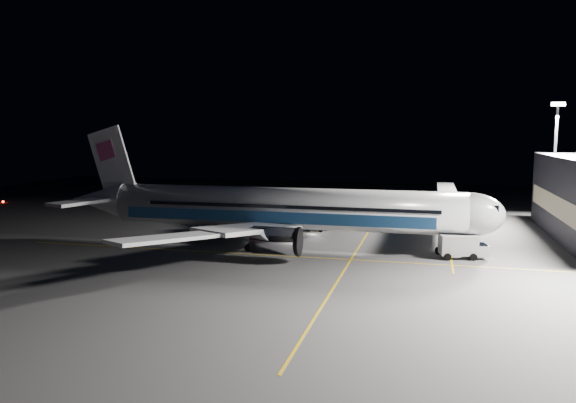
# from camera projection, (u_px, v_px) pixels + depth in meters

# --- Properties ---
(ground) EXTENTS (200.00, 200.00, 0.00)m
(ground) POSITION_uv_depth(u_px,v_px,m) (285.00, 246.00, 77.23)
(ground) COLOR #4C4C4F
(ground) RESTS_ON ground
(guide_line_main) EXTENTS (0.25, 80.00, 0.01)m
(guide_line_main) POSITION_uv_depth(u_px,v_px,m) (357.00, 250.00, 74.80)
(guide_line_main) COLOR gold
(guide_line_main) RESTS_ON ground
(guide_line_cross) EXTENTS (70.00, 0.25, 0.01)m
(guide_line_cross) POSITION_uv_depth(u_px,v_px,m) (273.00, 255.00, 71.46)
(guide_line_cross) COLOR gold
(guide_line_cross) RESTS_ON ground
(guide_line_side) EXTENTS (0.25, 40.00, 0.01)m
(guide_line_side) POSITION_uv_depth(u_px,v_px,m) (448.00, 240.00, 81.49)
(guide_line_side) COLOR gold
(guide_line_side) RESTS_ON ground
(airliner) EXTENTS (61.48, 54.22, 16.64)m
(airliner) POSITION_uv_depth(u_px,v_px,m) (277.00, 209.00, 76.85)
(airliner) COLOR silver
(airliner) RESTS_ON ground
(jet_bridge) EXTENTS (3.60, 34.40, 6.30)m
(jet_bridge) POSITION_uv_depth(u_px,v_px,m) (448.00, 202.00, 88.67)
(jet_bridge) COLOR #B2B2B7
(jet_bridge) RESTS_ON ground
(floodlight_mast_north) EXTENTS (2.40, 0.68, 20.70)m
(floodlight_mast_north) POSITION_uv_depth(u_px,v_px,m) (555.00, 151.00, 96.71)
(floodlight_mast_north) COLOR #59595E
(floodlight_mast_north) RESTS_ON ground
(service_truck) EXTENTS (6.14, 3.53, 2.96)m
(service_truck) POSITION_uv_depth(u_px,v_px,m) (463.00, 246.00, 69.54)
(service_truck) COLOR silver
(service_truck) RESTS_ON ground
(baggage_tug) EXTENTS (2.74, 2.22, 1.95)m
(baggage_tug) POSITION_uv_depth(u_px,v_px,m) (315.00, 225.00, 88.76)
(baggage_tug) COLOR black
(baggage_tug) RESTS_ON ground
(safety_cone_a) EXTENTS (0.36, 0.36, 0.55)m
(safety_cone_a) POSITION_uv_depth(u_px,v_px,m) (260.00, 237.00, 82.22)
(safety_cone_a) COLOR #F1540A
(safety_cone_a) RESTS_ON ground
(safety_cone_b) EXTENTS (0.41, 0.41, 0.61)m
(safety_cone_b) POSITION_uv_depth(u_px,v_px,m) (281.00, 238.00, 81.42)
(safety_cone_b) COLOR #F1540A
(safety_cone_b) RESTS_ON ground
(safety_cone_c) EXTENTS (0.44, 0.44, 0.67)m
(safety_cone_c) POSITION_uv_depth(u_px,v_px,m) (239.00, 236.00, 82.99)
(safety_cone_c) COLOR #F1540A
(safety_cone_c) RESTS_ON ground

